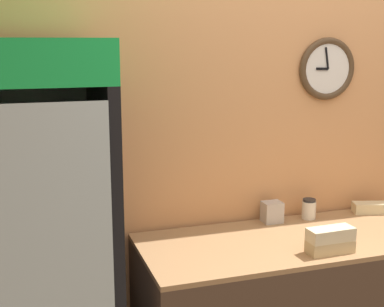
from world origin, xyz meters
TOP-DOWN VIEW (x-y plane):
  - wall_back at (0.00, 1.28)m, footprint 5.20×0.09m
  - beverage_cooler at (-1.50, 0.92)m, footprint 0.74×0.71m
  - sandwich_stack_bottom at (-0.10, 0.66)m, footprint 0.23×0.10m
  - sandwich_stack_middle at (-0.10, 0.66)m, footprint 0.24×0.10m
  - sandwich_flat_left at (0.48, 1.13)m, footprint 0.22×0.15m
  - condiment_jar at (0.07, 1.15)m, footprint 0.08×0.08m
  - napkin_dispenser at (-0.16, 1.16)m, footprint 0.11×0.09m

SIDE VIEW (x-z plane):
  - sandwich_flat_left at x=0.48m, z-range 0.90..0.96m
  - sandwich_stack_bottom at x=-0.10m, z-range 0.90..0.96m
  - condiment_jar at x=0.07m, z-range 0.89..1.01m
  - napkin_dispenser at x=-0.16m, z-range 0.90..1.02m
  - sandwich_stack_middle at x=-0.10m, z-range 0.96..1.02m
  - beverage_cooler at x=-1.50m, z-range 0.09..2.02m
  - wall_back at x=0.00m, z-range 0.00..2.70m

